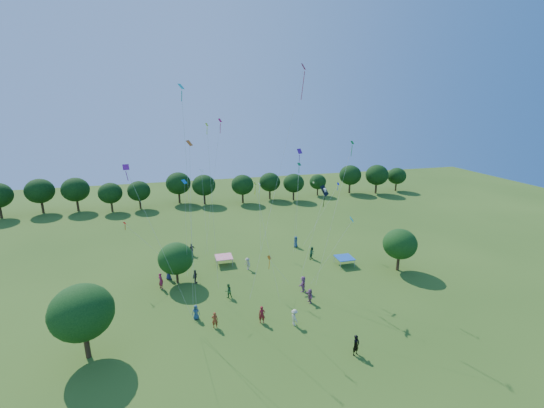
{
  "coord_description": "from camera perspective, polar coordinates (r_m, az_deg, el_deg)",
  "views": [
    {
      "loc": [
        -9.09,
        -19.96,
        20.97
      ],
      "look_at": [
        0.0,
        14.0,
        11.0
      ],
      "focal_mm": 24.0,
      "sensor_mm": 36.0,
      "label": 1
    }
  ],
  "objects": [
    {
      "name": "small_kite_3",
      "position": [
        43.92,
        4.02,
        2.35
      ],
      "size": [
        0.84,
        3.65,
        12.79
      ],
      "color": "#167B34"
    },
    {
      "name": "small_kite_9",
      "position": [
        40.37,
        -0.18,
        -8.97
      ],
      "size": [
        2.48,
        0.61,
        3.38
      ],
      "color": "orange"
    },
    {
      "name": "treeline",
      "position": [
        77.6,
        -9.2,
        3.06
      ],
      "size": [
        88.01,
        8.77,
        6.77
      ],
      "color": "#422B19",
      "rests_on": "ground"
    },
    {
      "name": "red_high_kite",
      "position": [
        39.98,
        3.45,
        14.33
      ],
      "size": [
        7.92,
        6.72,
        23.55
      ],
      "color": "red"
    },
    {
      "name": "tent_red_stripe",
      "position": [
        49.17,
        -7.57,
        -8.23
      ],
      "size": [
        2.2,
        2.2,
        1.1
      ],
      "color": "red",
      "rests_on": "ground"
    },
    {
      "name": "pirate_kite",
      "position": [
        39.8,
        8.18,
        1.88
      ],
      "size": [
        3.61,
        1.42,
        10.84
      ],
      "color": "black"
    },
    {
      "name": "small_kite_14",
      "position": [
        50.26,
        -10.82,
        2.66
      ],
      "size": [
        0.57,
        4.25,
        10.74
      ],
      "color": "white"
    },
    {
      "name": "small_kite_7",
      "position": [
        38.44,
        11.46,
        -3.93
      ],
      "size": [
        3.67,
        2.61,
        8.28
      ],
      "color": "#0ED4CA"
    },
    {
      "name": "small_kite_4",
      "position": [
        52.61,
        9.12,
        0.86
      ],
      "size": [
        5.87,
        1.83,
        8.42
      ],
      "color": "#161BDC"
    },
    {
      "name": "near_tree_west",
      "position": [
        34.75,
        -27.69,
        -14.82
      ],
      "size": [
        5.11,
        5.11,
        6.61
      ],
      "color": "#422B19",
      "rests_on": "ground"
    },
    {
      "name": "crowd_person_9",
      "position": [
        36.84,
        3.54,
        -17.33
      ],
      "size": [
        0.65,
        1.15,
        1.67
      ],
      "primitive_type": "imported",
      "rotation": [
        0.0,
        0.0,
        1.72
      ],
      "color": "beige",
      "rests_on": "ground"
    },
    {
      "name": "small_kite_13",
      "position": [
        45.06,
        4.23,
        5.51
      ],
      "size": [
        0.75,
        1.98,
        14.14
      ],
      "color": "#561688"
    },
    {
      "name": "small_kite_8",
      "position": [
        32.0,
        -12.68,
        2.9
      ],
      "size": [
        0.97,
        1.13,
        16.52
      ],
      "color": "#CA530B"
    },
    {
      "name": "crowd_person_2",
      "position": [
        41.52,
        -6.88,
        -13.35
      ],
      "size": [
        0.89,
        0.67,
        1.61
      ],
      "primitive_type": "imported",
      "rotation": [
        0.0,
        0.0,
        3.48
      ],
      "color": "#2F642B",
      "rests_on": "ground"
    },
    {
      "name": "small_kite_11",
      "position": [
        41.76,
        11.12,
        3.92
      ],
      "size": [
        5.58,
        3.86,
        15.36
      ],
      "color": "#198A26"
    },
    {
      "name": "crowd_person_5",
      "position": [
        40.5,
        5.95,
        -14.14
      ],
      "size": [
        0.61,
        1.51,
        1.59
      ],
      "primitive_type": "imported",
      "rotation": [
        0.0,
        0.0,
        4.76
      ],
      "color": "#884F72",
      "rests_on": "ground"
    },
    {
      "name": "small_kite_5",
      "position": [
        32.03,
        -19.52,
        -0.56
      ],
      "size": [
        4.74,
        0.53,
        14.8
      ],
      "color": "#8D178E"
    },
    {
      "name": "small_kite_1",
      "position": [
        45.26,
        -20.35,
        -4.61
      ],
      "size": [
        5.73,
        1.32,
        6.29
      ],
      "color": "red"
    },
    {
      "name": "crowd_person_13",
      "position": [
        44.82,
        -17.04,
        -11.45
      ],
      "size": [
        0.82,
        0.83,
        1.9
      ],
      "primitive_type": "imported",
      "rotation": [
        0.0,
        0.0,
        2.31
      ],
      "color": "maroon",
      "rests_on": "ground"
    },
    {
      "name": "small_kite_15",
      "position": [
        30.36,
        -13.33,
        6.98
      ],
      "size": [
        0.53,
        1.07,
        20.95
      ],
      "color": "#0BAEA2"
    },
    {
      "name": "near_tree_north",
      "position": [
        44.58,
        -14.85,
        -8.25
      ],
      "size": [
        4.14,
        4.14,
        5.05
      ],
      "color": "#422B19",
      "rests_on": "ground"
    },
    {
      "name": "crowd_person_10",
      "position": [
        45.04,
        -11.97,
        -11.08
      ],
      "size": [
        0.87,
        1.08,
        1.68
      ],
      "primitive_type": "imported",
      "rotation": [
        0.0,
        0.0,
        1.07
      ],
      "color": "#38302D",
      "rests_on": "ground"
    },
    {
      "name": "small_kite_0",
      "position": [
        46.78,
        -8.67,
        8.01
      ],
      "size": [
        3.0,
        0.84,
        17.61
      ],
      "color": "#F80E42"
    },
    {
      "name": "crowd_person_3",
      "position": [
        47.48,
        -3.86,
        -9.33
      ],
      "size": [
        0.9,
        1.16,
        1.62
      ],
      "primitive_type": "imported",
      "rotation": [
        0.0,
        0.0,
        5.18
      ],
      "color": "#ACA28A",
      "rests_on": "ground"
    },
    {
      "name": "small_kite_10",
      "position": [
        36.89,
        -9.57,
        3.4
      ],
      "size": [
        0.6,
        0.41,
        17.67
      ],
      "color": "#E4FD16"
    },
    {
      "name": "crowd_person_6",
      "position": [
        38.4,
        -11.84,
        -16.28
      ],
      "size": [
        0.82,
        0.54,
        1.54
      ],
      "primitive_type": "imported",
      "rotation": [
        0.0,
        0.0,
        6.1
      ],
      "color": "navy",
      "rests_on": "ground"
    },
    {
      "name": "man_in_black",
      "position": [
        33.95,
        13.06,
        -20.77
      ],
      "size": [
        0.83,
        0.7,
        1.9
      ],
      "primitive_type": "imported",
      "rotation": [
        0.0,
        0.0,
        0.41
      ],
      "color": "black",
      "rests_on": "ground"
    },
    {
      "name": "ground",
      "position": [
        30.34,
        7.77,
        -28.06
      ],
      "size": [
        160.0,
        160.0,
        0.0
      ],
      "primitive_type": "plane",
      "color": "#3F641D"
    },
    {
      "name": "small_kite_2",
      "position": [
        34.9,
        -1.63,
        -1.92
      ],
      "size": [
        2.37,
        1.39,
        12.35
      ],
      "color": "yellow"
    },
    {
      "name": "small_kite_12",
      "position": [
        41.09,
        -13.49,
        0.62
      ],
      "size": [
        0.68,
        0.69,
        11.46
      ],
      "color": "#1162AF"
    },
    {
      "name": "tent_blue",
      "position": [
        49.47,
        11.29,
        -8.26
      ],
      "size": [
        2.2,
        2.2,
        1.1
      ],
      "color": "#1A4FAA",
      "rests_on": "ground"
    },
    {
      "name": "crowd_person_4",
      "position": [
        52.71,
        -12.48,
        -6.98
      ],
      "size": [
        1.12,
        0.8,
        1.74
      ],
      "primitive_type": "imported",
      "rotation": [
        0.0,
        0.0,
        3.5
      ],
      "color": "#3B312F",
      "rests_on": "ground"
    },
    {
      "name": "crowd_person_11",
      "position": [
        42.54,
        4.89,
        -12.36
      ],
      "size": [
        1.5,
        1.74,
        1.83
      ],
      "primitive_type": "imported",
      "rotation": [
        0.0,
        0.0,
        4.08
      ],
      "color": "#A15E92",
      "rests_on": "ground"
    },
    {
      "name": "crowd_person_1",
      "position": [
        37.07,
        -1.59,
        -16.98
      ],
      "size": [
        0.73,
        0.56,
        1.77
      ],
      "primitive_type": "imported",
      "rotation": [
        0.0,
        0.0,
        -0.22
      ],
      "color": "maroon",
      "rests_on": "ground"
    },
    {
      "name": "crowd_person_8",
      "position": [
        50.66,
        6.33,
        -7.63
      ],
      "size": [
        0.98,
        0.9,
        1.77
      ],
      "primitive_type": "imported",
      "rotation": [
        0.0,
        0.0,
        0.64
      ],
      "color": "#214E2F",
      "rests_on": "ground"
    },
    {
      "name": "crowd_person_12",
      "position": [
        46.7,
        -15.92,
        -10.31
      ],
      "size": [
        0.97,
        0.88,
        1.75
      ],
      "primitive_type": "imported",
      "rotation": [
        0.0,
        0.0,
        2.52
      ],
      "color": "navy",
      "rests_on": "ground"
    },
    {
      "name": "small_kite_6",
      "position": [
        51.74,
        -1.96,
        0.8
      ],
      "size": [
        1.18,
        4.94,
        8.35
      ],
      "color": "white"
    },
    {
      "name": "crowd_person_7",
      "position": [
        36.87,
        -8.97,
        -17.51
      ],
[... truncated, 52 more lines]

